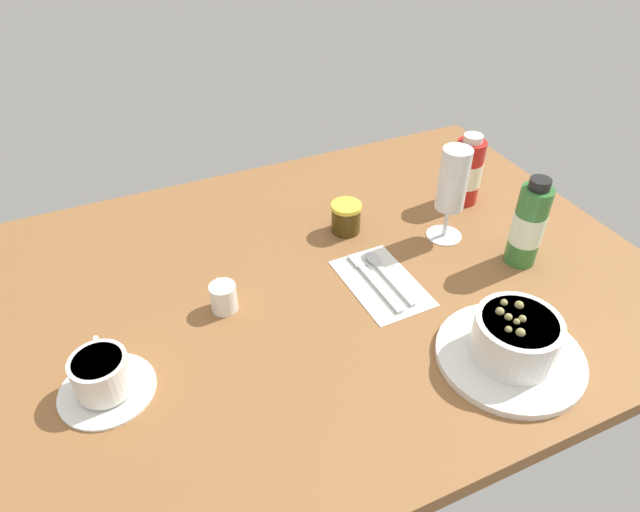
# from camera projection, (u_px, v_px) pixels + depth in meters

# --- Properties ---
(ground_plane) EXTENTS (1.10, 0.84, 0.03)m
(ground_plane) POSITION_uv_depth(u_px,v_px,m) (336.00, 282.00, 1.00)
(ground_plane) COLOR brown
(porridge_bowl) EXTENTS (0.22, 0.22, 0.09)m
(porridge_bowl) POSITION_uv_depth(u_px,v_px,m) (514.00, 342.00, 0.81)
(porridge_bowl) COLOR white
(porridge_bowl) RESTS_ON ground_plane
(cutlery_setting) EXTENTS (0.12, 0.19, 0.01)m
(cutlery_setting) POSITION_uv_depth(u_px,v_px,m) (381.00, 280.00, 0.97)
(cutlery_setting) COLOR white
(cutlery_setting) RESTS_ON ground_plane
(coffee_cup) EXTENTS (0.14, 0.14, 0.07)m
(coffee_cup) POSITION_uv_depth(u_px,v_px,m) (103.00, 377.00, 0.77)
(coffee_cup) COLOR white
(coffee_cup) RESTS_ON ground_plane
(creamer_jug) EXTENTS (0.04, 0.05, 0.05)m
(creamer_jug) POSITION_uv_depth(u_px,v_px,m) (223.00, 297.00, 0.91)
(creamer_jug) COLOR white
(creamer_jug) RESTS_ON ground_plane
(wine_glass) EXTENTS (0.07, 0.07, 0.19)m
(wine_glass) POSITION_uv_depth(u_px,v_px,m) (452.00, 184.00, 1.01)
(wine_glass) COLOR white
(wine_glass) RESTS_ON ground_plane
(jam_jar) EXTENTS (0.06, 0.06, 0.06)m
(jam_jar) POSITION_uv_depth(u_px,v_px,m) (346.00, 218.00, 1.07)
(jam_jar) COLOR #41320F
(jam_jar) RESTS_ON ground_plane
(sauce_bottle_red) EXTENTS (0.06, 0.06, 0.15)m
(sauce_bottle_red) POSITION_uv_depth(u_px,v_px,m) (467.00, 171.00, 1.14)
(sauce_bottle_red) COLOR #B21E19
(sauce_bottle_red) RESTS_ON ground_plane
(sauce_bottle_green) EXTENTS (0.06, 0.06, 0.17)m
(sauce_bottle_green) POSITION_uv_depth(u_px,v_px,m) (528.00, 225.00, 0.97)
(sauce_bottle_green) COLOR #337233
(sauce_bottle_green) RESTS_ON ground_plane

